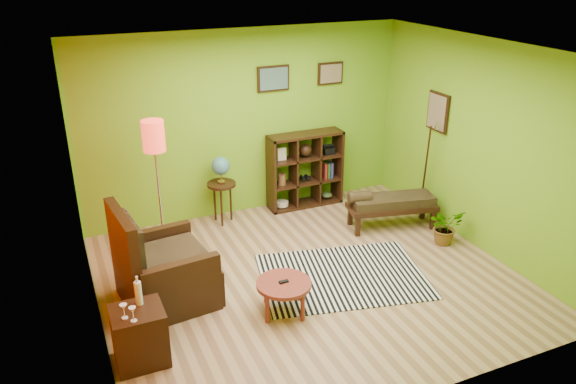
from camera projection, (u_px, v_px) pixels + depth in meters
name	position (u px, v px, depth m)	size (l,w,h in m)	color
ground	(309.00, 278.00, 7.05)	(5.00, 5.00, 0.00)	tan
room_shell	(303.00, 142.00, 6.32)	(5.04, 4.54, 2.82)	#6BA419
zebra_rug	(343.00, 276.00, 7.08)	(2.04, 1.46, 0.01)	silver
coffee_table	(284.00, 286.00, 6.28)	(0.62, 0.62, 0.40)	maroon
armchair	(161.00, 273.00, 6.45)	(1.11, 1.12, 1.23)	black
side_cabinet	(140.00, 335.00, 5.51)	(0.50, 0.46, 0.91)	black
floor_lamp	(155.00, 149.00, 6.88)	(0.29, 0.29, 1.91)	silver
globe_table	(221.00, 173.00, 8.20)	(0.43, 0.43, 1.04)	black
cube_shelf	(306.00, 170.00, 8.86)	(1.20, 0.35, 1.20)	black
bench	(390.00, 203.00, 8.21)	(1.37, 0.74, 0.60)	black
potted_plant	(445.00, 230.00, 7.83)	(0.46, 0.51, 0.40)	#26661E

